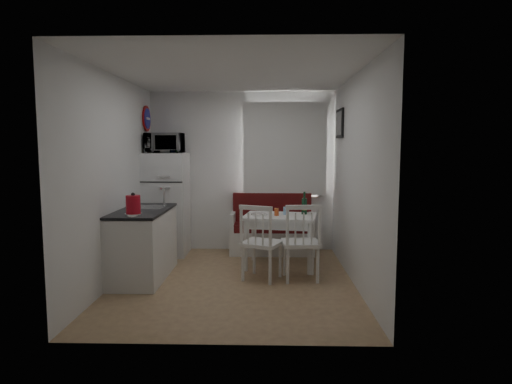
# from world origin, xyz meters

# --- Properties ---
(floor) EXTENTS (3.00, 3.50, 0.02)m
(floor) POSITION_xyz_m (0.00, 0.00, 0.00)
(floor) COLOR #94714E
(floor) RESTS_ON ground
(ceiling) EXTENTS (3.00, 3.50, 0.02)m
(ceiling) POSITION_xyz_m (0.00, 0.00, 2.60)
(ceiling) COLOR white
(ceiling) RESTS_ON wall_back
(wall_back) EXTENTS (3.00, 0.02, 2.60)m
(wall_back) POSITION_xyz_m (0.00, 1.75, 1.30)
(wall_back) COLOR white
(wall_back) RESTS_ON floor
(wall_front) EXTENTS (3.00, 0.02, 2.60)m
(wall_front) POSITION_xyz_m (0.00, -1.75, 1.30)
(wall_front) COLOR white
(wall_front) RESTS_ON floor
(wall_left) EXTENTS (0.02, 3.50, 2.60)m
(wall_left) POSITION_xyz_m (-1.50, 0.00, 1.30)
(wall_left) COLOR white
(wall_left) RESTS_ON floor
(wall_right) EXTENTS (0.02, 3.50, 2.60)m
(wall_right) POSITION_xyz_m (1.50, 0.00, 1.30)
(wall_right) COLOR white
(wall_right) RESTS_ON floor
(window) EXTENTS (1.22, 0.06, 1.47)m
(window) POSITION_xyz_m (0.70, 1.72, 1.62)
(window) COLOR white
(window) RESTS_ON wall_back
(curtain) EXTENTS (1.35, 0.02, 1.50)m
(curtain) POSITION_xyz_m (0.70, 1.65, 1.68)
(curtain) COLOR white
(curtain) RESTS_ON wall_back
(kitchen_counter) EXTENTS (0.62, 1.32, 1.16)m
(kitchen_counter) POSITION_xyz_m (-1.20, 0.16, 0.46)
(kitchen_counter) COLOR white
(kitchen_counter) RESTS_ON floor
(wall_sign) EXTENTS (0.03, 0.40, 0.40)m
(wall_sign) POSITION_xyz_m (-1.47, 1.45, 2.15)
(wall_sign) COLOR #191C96
(wall_sign) RESTS_ON wall_left
(picture_frame) EXTENTS (0.04, 0.52, 0.42)m
(picture_frame) POSITION_xyz_m (1.48, 1.10, 2.05)
(picture_frame) COLOR black
(picture_frame) RESTS_ON wall_right
(bench) EXTENTS (1.34, 0.52, 0.96)m
(bench) POSITION_xyz_m (0.50, 1.51, 0.32)
(bench) COLOR white
(bench) RESTS_ON floor
(dining_table) EXTENTS (1.10, 0.85, 0.75)m
(dining_table) POSITION_xyz_m (0.60, 0.69, 0.66)
(dining_table) COLOR white
(dining_table) RESTS_ON floor
(chair_left) EXTENTS (0.60, 0.59, 0.53)m
(chair_left) POSITION_xyz_m (0.35, 0.02, 0.61)
(chair_left) COLOR white
(chair_left) RESTS_ON floor
(chair_right) EXTENTS (0.50, 0.48, 0.53)m
(chair_right) POSITION_xyz_m (0.85, 0.02, 0.62)
(chair_right) COLOR white
(chair_right) RESTS_ON floor
(fridge) EXTENTS (0.65, 0.65, 1.61)m
(fridge) POSITION_xyz_m (-1.18, 1.40, 0.81)
(fridge) COLOR white
(fridge) RESTS_ON floor
(microwave) EXTENTS (0.56, 0.38, 0.31)m
(microwave) POSITION_xyz_m (-1.18, 1.35, 1.77)
(microwave) COLOR white
(microwave) RESTS_ON fridge
(kettle) EXTENTS (0.20, 0.20, 0.27)m
(kettle) POSITION_xyz_m (-1.15, -0.38, 1.03)
(kettle) COLOR red
(kettle) RESTS_ON kitchen_counter
(wine_bottle) EXTENTS (0.08, 0.08, 0.32)m
(wine_bottle) POSITION_xyz_m (0.95, 0.79, 0.91)
(wine_bottle) COLOR #133D22
(wine_bottle) RESTS_ON dining_table
(drinking_glass_orange) EXTENTS (0.06, 0.06, 0.11)m
(drinking_glass_orange) POSITION_xyz_m (0.55, 0.64, 0.80)
(drinking_glass_orange) COLOR #D15422
(drinking_glass_orange) RESTS_ON dining_table
(drinking_glass_blue) EXTENTS (0.07, 0.07, 0.11)m
(drinking_glass_blue) POSITION_xyz_m (0.68, 0.74, 0.80)
(drinking_glass_blue) COLOR #83B2DF
(drinking_glass_blue) RESTS_ON dining_table
(plate) EXTENTS (0.23, 0.23, 0.02)m
(plate) POSITION_xyz_m (0.30, 0.71, 0.76)
(plate) COLOR white
(plate) RESTS_ON dining_table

